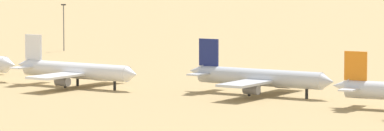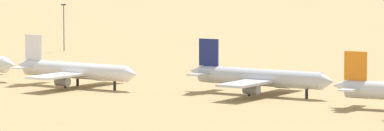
% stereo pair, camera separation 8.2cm
% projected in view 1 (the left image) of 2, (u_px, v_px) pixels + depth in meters
% --- Properties ---
extents(ground, '(4000.00, 4000.00, 0.00)m').
position_uv_depth(ground, '(254.00, 95.00, 261.10)').
color(ground, tan).
extents(parked_jet_white_2, '(38.23, 32.07, 12.64)m').
position_uv_depth(parked_jet_white_2, '(75.00, 71.00, 277.66)').
color(parked_jet_white_2, white).
rests_on(parked_jet_white_2, ground).
extents(parked_jet_navy_3, '(38.35, 32.09, 12.70)m').
position_uv_depth(parked_jet_navy_3, '(258.00, 77.00, 260.74)').
color(parked_jet_navy_3, silver).
rests_on(parked_jet_navy_3, ground).
extents(light_pole_mid, '(1.80, 0.50, 16.48)m').
position_uv_depth(light_pole_mid, '(64.00, 24.00, 392.59)').
color(light_pole_mid, '#59595E').
rests_on(light_pole_mid, ground).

